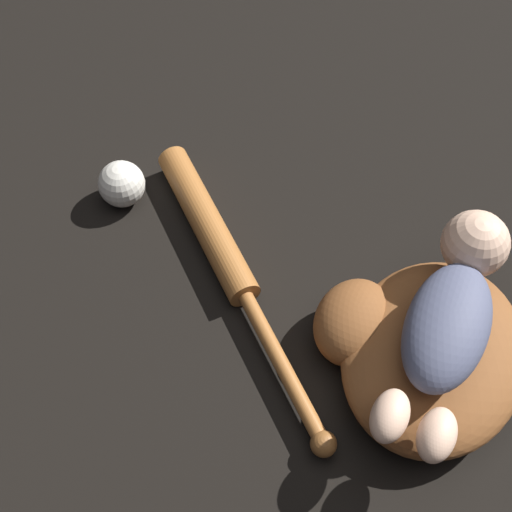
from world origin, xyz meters
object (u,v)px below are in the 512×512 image
at_px(baseball_glove, 420,349).
at_px(baby_figure, 452,311).
at_px(baseball_bat, 221,249).
at_px(baseball, 122,184).

xyz_separation_m(baseball_glove, baby_figure, (0.03, -0.01, 0.08)).
height_order(baseball_glove, baseball_bat, baseball_glove).
bearing_deg(baseball_bat, baseball, 102.95).
height_order(baseball_glove, baseball, baseball_glove).
distance_m(baseball_bat, baseball, 0.20).
xyz_separation_m(baseball_glove, baseball_bat, (-0.10, 0.32, -0.02)).
relative_size(baby_figure, baseball_bat, 0.63).
xyz_separation_m(baseball_bat, baseball, (-0.05, 0.20, 0.01)).
distance_m(baseball_glove, baseball, 0.54).
bearing_deg(baseball, baby_figure, -72.16).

